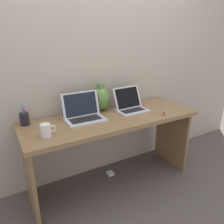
% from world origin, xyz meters
% --- Properties ---
extents(ground_plane, '(6.00, 6.00, 0.00)m').
position_xyz_m(ground_plane, '(0.00, 0.00, 0.00)').
color(ground_plane, '#564C47').
extents(back_wall, '(4.40, 0.04, 2.40)m').
position_xyz_m(back_wall, '(0.00, 0.33, 1.20)').
color(back_wall, '#BCAD99').
rests_on(back_wall, ground).
extents(desk, '(1.67, 0.58, 0.74)m').
position_xyz_m(desk, '(0.00, 0.00, 0.59)').
color(desk, olive).
rests_on(desk, ground).
extents(laptop_left, '(0.35, 0.25, 0.24)m').
position_xyz_m(laptop_left, '(-0.25, 0.09, 0.80)').
color(laptop_left, silver).
rests_on(laptop_left, desk).
extents(laptop_right, '(0.31, 0.26, 0.23)m').
position_xyz_m(laptop_right, '(0.25, 0.08, 0.80)').
color(laptop_right, silver).
rests_on(laptop_right, desk).
extents(green_vase, '(0.18, 0.18, 0.28)m').
position_xyz_m(green_vase, '(0.00, 0.23, 0.86)').
color(green_vase, '#5B843D').
rests_on(green_vase, desk).
extents(coffee_mug, '(0.12, 0.08, 0.11)m').
position_xyz_m(coffee_mug, '(-0.64, -0.12, 0.79)').
color(coffee_mug, white).
rests_on(coffee_mug, desk).
extents(pen_cup, '(0.08, 0.08, 0.19)m').
position_xyz_m(pen_cup, '(-0.75, 0.21, 0.80)').
color(pen_cup, black).
rests_on(pen_cup, desk).
extents(scissors, '(0.13, 0.11, 0.01)m').
position_xyz_m(scissors, '(0.48, -0.18, 0.74)').
color(scissors, '#B7B7BC').
rests_on(scissors, desk).
extents(power_brick, '(0.07, 0.07, 0.03)m').
position_xyz_m(power_brick, '(0.05, 0.12, 0.01)').
color(power_brick, white).
rests_on(power_brick, ground).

